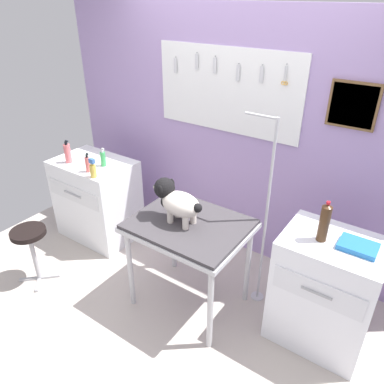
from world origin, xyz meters
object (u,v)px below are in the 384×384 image
dog (176,201)px  stool (30,241)px  grooming_table (189,232)px  cabinet_right (324,291)px  soda_bottle (324,222)px  counter_left (97,199)px  spray_bottle_tall (68,153)px  grooming_arm (264,225)px

dog → stool: bearing=-155.8°
grooming_table → dog: size_ratio=1.96×
cabinet_right → soda_bottle: soda_bottle is taller
grooming_table → dog: (-0.10, -0.03, 0.26)m
counter_left → cabinet_right: size_ratio=0.96×
dog → counter_left: (-1.29, 0.31, -0.55)m
cabinet_right → spray_bottle_tall: bearing=-177.1°
grooming_table → soda_bottle: 1.00m
cabinet_right → soda_bottle: (-0.09, -0.04, 0.59)m
soda_bottle → cabinet_right: bearing=25.2°
counter_left → stool: size_ratio=1.57×
counter_left → spray_bottle_tall: spray_bottle_tall is taller
grooming_arm → cabinet_right: (0.55, -0.10, -0.31)m
grooming_table → grooming_arm: size_ratio=0.55×
dog → cabinet_right: (1.11, 0.30, -0.54)m
spray_bottle_tall → dog: bearing=-6.6°
cabinet_right → stool: size_ratio=1.63×
grooming_table → cabinet_right: (1.01, 0.27, -0.28)m
dog → stool: dog is taller
stool → soda_bottle: (2.23, 0.80, 0.60)m
spray_bottle_tall → soda_bottle: bearing=2.0°
cabinet_right → spray_bottle_tall: (-2.57, -0.13, 0.51)m
cabinet_right → spray_bottle_tall: size_ratio=3.81×
cabinet_right → stool: bearing=-160.0°
grooming_table → grooming_arm: 0.59m
dog → spray_bottle_tall: dog is taller
grooming_table → grooming_arm: bearing=39.3°
spray_bottle_tall → soda_bottle: soda_bottle is taller
grooming_arm → cabinet_right: grooming_arm is taller
grooming_arm → cabinet_right: size_ratio=1.81×
spray_bottle_tall → soda_bottle: 2.48m
grooming_arm → counter_left: 1.87m
grooming_arm → stool: bearing=-151.8°
dog → grooming_arm: bearing=35.8°
cabinet_right → counter_left: bearing=179.7°
dog → stool: 1.43m
grooming_table → soda_bottle: soda_bottle is taller
stool → spray_bottle_tall: 0.92m
dog → cabinet_right: bearing=15.0°
grooming_table → cabinet_right: cabinet_right is taller
spray_bottle_tall → grooming_arm: bearing=6.6°
grooming_table → soda_bottle: size_ratio=2.99×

